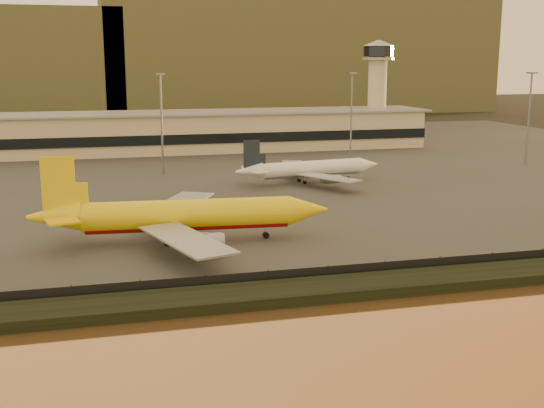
{
  "coord_description": "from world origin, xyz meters",
  "views": [
    {
      "loc": [
        -26.35,
        -93.05,
        28.32
      ],
      "look_at": [
        1.0,
        12.0,
        5.64
      ],
      "focal_mm": 45.0,
      "sensor_mm": 36.0,
      "label": 1
    }
  ],
  "objects": [
    {
      "name": "ground",
      "position": [
        0.0,
        0.0,
        0.0
      ],
      "size": [
        900.0,
        900.0,
        0.0
      ],
      "primitive_type": "plane",
      "color": "black",
      "rests_on": "ground"
    },
    {
      "name": "embankment",
      "position": [
        0.0,
        -17.0,
        0.7
      ],
      "size": [
        320.0,
        7.0,
        1.4
      ],
      "primitive_type": "cube",
      "color": "black",
      "rests_on": "ground"
    },
    {
      "name": "tarmac",
      "position": [
        0.0,
        95.0,
        0.1
      ],
      "size": [
        320.0,
        220.0,
        0.2
      ],
      "primitive_type": "cube",
      "color": "#2D2D2D",
      "rests_on": "ground"
    },
    {
      "name": "perimeter_fence",
      "position": [
        0.0,
        -13.0,
        1.3
      ],
      "size": [
        300.0,
        0.05,
        2.2
      ],
      "primitive_type": "cube",
      "color": "black",
      "rests_on": "tarmac"
    },
    {
      "name": "terminal_building",
      "position": [
        -14.52,
        125.55,
        6.25
      ],
      "size": [
        202.0,
        25.0,
        12.6
      ],
      "color": "tan",
      "rests_on": "tarmac"
    },
    {
      "name": "control_tower",
      "position": [
        70.0,
        131.0,
        21.66
      ],
      "size": [
        11.2,
        11.2,
        35.5
      ],
      "color": "tan",
      "rests_on": "tarmac"
    },
    {
      "name": "apron_light_masts",
      "position": [
        15.0,
        75.0,
        15.7
      ],
      "size": [
        152.2,
        12.2,
        25.4
      ],
      "color": "slate",
      "rests_on": "tarmac"
    },
    {
      "name": "distant_hills",
      "position": [
        -20.74,
        340.0,
        31.39
      ],
      "size": [
        470.0,
        160.0,
        70.0
      ],
      "color": "brown",
      "rests_on": "ground"
    },
    {
      "name": "dhl_cargo_jet",
      "position": [
        -13.58,
        12.22,
        4.43
      ],
      "size": [
        47.44,
        46.3,
        14.16
      ],
      "rotation": [
        0.0,
        0.0,
        -0.09
      ],
      "color": "yellow",
      "rests_on": "tarmac"
    },
    {
      "name": "white_narrowbody_jet",
      "position": [
        22.55,
        59.36,
        3.39
      ],
      "size": [
        37.24,
        36.05,
        10.7
      ],
      "rotation": [
        0.0,
        0.0,
        0.13
      ],
      "color": "white",
      "rests_on": "tarmac"
    },
    {
      "name": "gse_vehicle_yellow",
      "position": [
        3.59,
        27.23,
        1.08
      ],
      "size": [
        4.27,
        2.94,
        1.76
      ],
      "primitive_type": "cube",
      "rotation": [
        0.0,
        0.0,
        -0.33
      ],
      "color": "yellow",
      "rests_on": "tarmac"
    },
    {
      "name": "gse_vehicle_white",
      "position": [
        -29.21,
        35.0,
        1.17
      ],
      "size": [
        4.67,
        2.98,
        1.94
      ],
      "primitive_type": "cube",
      "rotation": [
        0.0,
        0.0,
        0.26
      ],
      "color": "white",
      "rests_on": "tarmac"
    }
  ]
}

